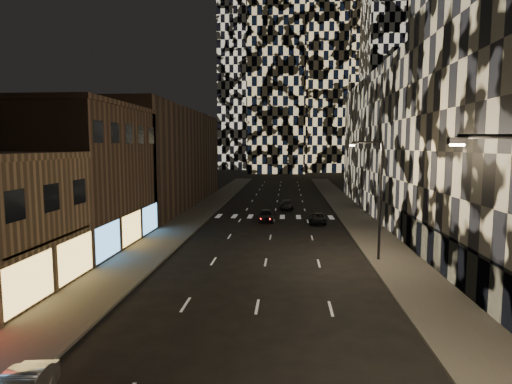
% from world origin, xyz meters
% --- Properties ---
extents(sidewalk_left, '(4.00, 120.00, 0.15)m').
position_xyz_m(sidewalk_left, '(-10.00, 50.00, 0.07)').
color(sidewalk_left, '#47443F').
rests_on(sidewalk_left, ground).
extents(sidewalk_right, '(4.00, 120.00, 0.15)m').
position_xyz_m(sidewalk_right, '(10.00, 50.00, 0.07)').
color(sidewalk_right, '#47443F').
rests_on(sidewalk_right, ground).
extents(curb_left, '(0.20, 120.00, 0.15)m').
position_xyz_m(curb_left, '(-7.90, 50.00, 0.07)').
color(curb_left, '#4C4C47').
rests_on(curb_left, ground).
extents(curb_right, '(0.20, 120.00, 0.15)m').
position_xyz_m(curb_right, '(7.90, 50.00, 0.07)').
color(curb_right, '#4C4C47').
rests_on(curb_right, ground).
extents(retail_brown, '(10.00, 15.00, 12.00)m').
position_xyz_m(retail_brown, '(-17.00, 33.50, 6.00)').
color(retail_brown, brown).
rests_on(retail_brown, ground).
extents(retail_filler_left, '(10.00, 40.00, 14.00)m').
position_xyz_m(retail_filler_left, '(-17.00, 60.00, 7.00)').
color(retail_filler_left, brown).
rests_on(retail_filler_left, ground).
extents(midrise_base, '(0.60, 25.00, 3.00)m').
position_xyz_m(midrise_base, '(12.30, 24.50, 1.50)').
color(midrise_base, '#383838').
rests_on(midrise_base, ground).
extents(midrise_filler_right, '(16.00, 40.00, 18.00)m').
position_xyz_m(midrise_filler_right, '(20.00, 57.00, 9.00)').
color(midrise_filler_right, '#232326').
rests_on(midrise_filler_right, ground).
extents(tower_right_mid, '(20.00, 20.00, 100.00)m').
position_xyz_m(tower_right_mid, '(35.00, 135.00, 50.00)').
color(tower_right_mid, black).
rests_on(tower_right_mid, ground).
extents(tower_left_back, '(24.00, 24.00, 120.00)m').
position_xyz_m(tower_left_back, '(-12.00, 165.00, 60.00)').
color(tower_left_back, black).
rests_on(tower_left_back, ground).
extents(tower_center_low, '(18.00, 18.00, 95.00)m').
position_xyz_m(tower_center_low, '(-2.00, 140.00, 47.50)').
color(tower_center_low, black).
rests_on(tower_center_low, ground).
extents(streetlight_far, '(2.55, 0.25, 9.00)m').
position_xyz_m(streetlight_far, '(8.35, 30.00, 5.35)').
color(streetlight_far, black).
rests_on(streetlight_far, sidewalk_right).
extents(car_dark_midlane, '(1.97, 4.23, 1.40)m').
position_xyz_m(car_dark_midlane, '(-0.84, 46.75, 0.70)').
color(car_dark_midlane, black).
rests_on(car_dark_midlane, ground).
extents(car_dark_oncoming, '(1.91, 4.56, 1.31)m').
position_xyz_m(car_dark_oncoming, '(1.54, 56.93, 0.66)').
color(car_dark_oncoming, black).
rests_on(car_dark_oncoming, ground).
extents(car_dark_rightlane, '(2.12, 4.18, 1.13)m').
position_xyz_m(car_dark_rightlane, '(5.08, 45.72, 0.57)').
color(car_dark_rightlane, black).
rests_on(car_dark_rightlane, ground).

